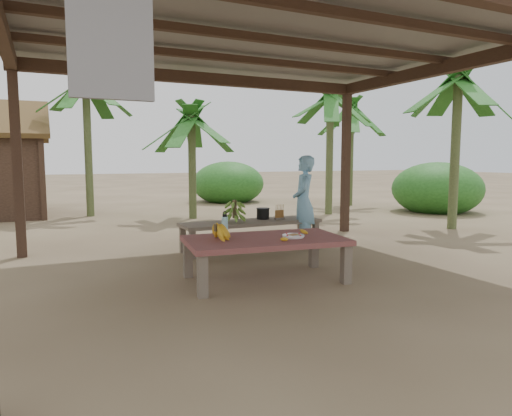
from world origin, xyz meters
name	(u,v)px	position (x,y,z in m)	size (l,w,h in m)	color
ground	(268,273)	(0.00, 0.00, 0.00)	(80.00, 80.00, 0.00)	brown
pavilion	(268,40)	(-0.01, -0.01, 2.78)	(6.60, 5.60, 2.95)	black
work_table	(265,243)	(-0.19, -0.30, 0.43)	(1.90, 1.20, 0.50)	brown
bench	(251,224)	(0.41, 1.40, 0.39)	(2.21, 0.65, 0.45)	brown
ripe_banana_bunch	(216,231)	(-0.75, -0.18, 0.60)	(0.31, 0.27, 0.19)	yellow
plate	(293,236)	(0.11, -0.43, 0.52)	(0.25, 0.25, 0.04)	white
loose_banana_front	(284,239)	(-0.09, -0.59, 0.52)	(0.04, 0.14, 0.04)	yellow
loose_banana_side	(304,232)	(0.37, -0.23, 0.52)	(0.04, 0.16, 0.04)	yellow
water_flask	(225,225)	(-0.53, 0.09, 0.62)	(0.08, 0.08, 0.28)	#43C2D3
green_banana_stalk	(235,210)	(0.12, 1.40, 0.63)	(0.31, 0.31, 0.35)	#598C2D
cooking_pot	(263,214)	(0.66, 1.52, 0.53)	(0.20, 0.20, 0.17)	black
skewer_rack	(279,212)	(0.87, 1.36, 0.57)	(0.18, 0.08, 0.24)	#A57F47
woman	(304,202)	(1.23, 1.22, 0.73)	(0.53, 0.35, 1.46)	#6EA8D0
banana_plant_ne	(330,106)	(4.08, 4.75, 2.72)	(1.80, 1.80, 3.21)	#596638
banana_plant_n	(192,127)	(0.69, 5.39, 2.13)	(1.80, 1.80, 2.60)	#596638
banana_plant_nw	(86,92)	(-1.47, 6.86, 2.99)	(1.80, 1.80, 3.49)	#596638
banana_plant_e	(458,90)	(4.95, 1.64, 2.73)	(1.80, 1.80, 3.22)	#596638
banana_plant_far	(351,117)	(5.89, 6.33, 2.65)	(1.80, 1.80, 3.14)	#596638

